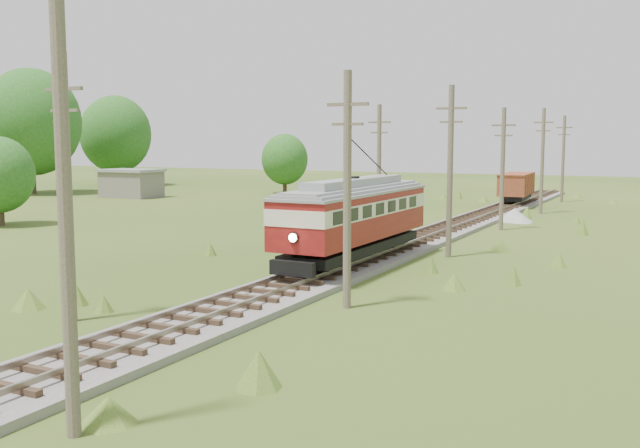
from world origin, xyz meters
The scene contains 16 objects.
railbed_main centered at (0.00, 34.00, 0.19)m, with size 3.60×96.00×0.57m.
streetcar centered at (0.00, 26.02, 2.64)m, with size 2.89×12.46×5.68m.
gondola centered at (0.00, 63.42, 1.94)m, with size 2.98×7.83×2.55m.
gravel_pile centered at (2.81, 49.69, 0.48)m, with size 2.81×2.98×1.02m.
utility_pole_r_1 centered at (3.10, 5.00, 4.40)m, with size 0.30×0.30×8.80m.
utility_pole_r_2 centered at (3.30, 18.00, 4.42)m, with size 1.60×0.30×8.60m.
utility_pole_r_3 centered at (3.20, 31.00, 4.63)m, with size 1.60×0.30×9.00m.
utility_pole_r_4 centered at (3.00, 44.00, 4.32)m, with size 1.60×0.30×8.40m.
utility_pole_r_5 centered at (3.40, 57.00, 4.58)m, with size 1.60×0.30×8.90m.
utility_pole_r_6 centered at (3.20, 70.00, 4.47)m, with size 1.60×0.30×8.70m.
utility_pole_l_a centered at (-4.20, 12.00, 4.63)m, with size 1.60×0.30×9.00m.
utility_pole_l_b centered at (-4.50, 40.00, 4.42)m, with size 1.60×0.30×8.60m.
tree_left_4 centered at (-54.00, 54.00, 8.37)m, with size 11.34×11.34×14.61m.
tree_left_5 centered at (-56.00, 70.00, 7.12)m, with size 9.66×9.66×12.44m.
tree_mid_a centered at (-28.00, 68.00, 4.02)m, with size 5.46×5.46×7.03m.
shed centered at (-40.00, 55.00, 1.57)m, with size 6.40×4.40×3.10m.
Camera 1 is at (14.08, -5.30, 6.07)m, focal length 40.00 mm.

